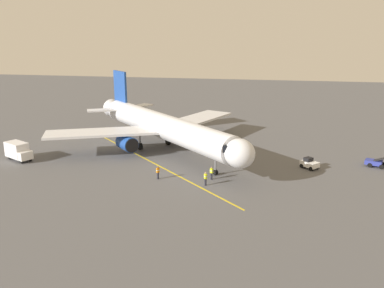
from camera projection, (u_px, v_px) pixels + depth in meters
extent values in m
plane|color=#565659|center=(169.00, 153.00, 63.64)|extent=(220.00, 220.00, 0.00)
cube|color=yellow|center=(153.00, 163.00, 59.05)|extent=(28.71, 28.19, 0.01)
cylinder|color=silver|center=(163.00, 126.00, 63.66)|extent=(26.92, 26.53, 3.80)
ellipsoid|color=silver|center=(240.00, 153.00, 49.12)|extent=(5.38, 5.38, 3.61)
cone|color=silver|center=(115.00, 109.00, 78.45)|extent=(4.54, 4.54, 3.42)
cube|color=black|center=(232.00, 146.00, 50.09)|extent=(3.40, 3.43, 0.90)
cube|color=silver|center=(195.00, 120.00, 71.41)|extent=(11.32, 17.74, 0.36)
cylinder|color=#1E479E|center=(191.00, 133.00, 68.15)|extent=(4.04, 4.02, 2.30)
cylinder|color=black|center=(196.00, 135.00, 66.75)|extent=(1.61, 1.64, 2.10)
cube|color=silver|center=(103.00, 132.00, 62.18)|extent=(17.71, 11.57, 0.36)
cylinder|color=#1E479E|center=(127.00, 143.00, 61.87)|extent=(4.04, 4.02, 2.30)
cylinder|color=black|center=(132.00, 146.00, 60.47)|extent=(1.61, 1.64, 2.10)
cube|color=#1E479E|center=(120.00, 91.00, 75.06)|extent=(3.68, 3.62, 7.20)
cube|color=silver|center=(137.00, 107.00, 77.39)|extent=(5.00, 6.80, 0.24)
cube|color=silver|center=(106.00, 110.00, 73.92)|extent=(6.78, 5.09, 0.24)
cylinder|color=slate|center=(216.00, 162.00, 53.49)|extent=(0.24, 0.24, 2.77)
cylinder|color=black|center=(215.00, 172.00, 53.85)|extent=(0.81, 0.81, 0.70)
cylinder|color=slate|center=(168.00, 134.00, 68.03)|extent=(0.24, 0.24, 2.77)
cylinder|color=black|center=(168.00, 142.00, 68.39)|extent=(1.10, 1.09, 1.10)
cylinder|color=slate|center=(140.00, 138.00, 65.22)|extent=(0.24, 0.24, 2.77)
cylinder|color=black|center=(140.00, 146.00, 65.58)|extent=(1.10, 1.09, 1.10)
cylinder|color=#23232D|center=(211.00, 176.00, 52.14)|extent=(0.26, 0.26, 0.88)
cube|color=#D8EA19|center=(212.00, 171.00, 51.95)|extent=(0.45, 0.42, 0.60)
cube|color=silver|center=(212.00, 171.00, 51.95)|extent=(0.47, 0.44, 0.10)
sphere|color=#9E7051|center=(212.00, 168.00, 51.84)|extent=(0.22, 0.22, 0.22)
cylinder|color=#23232D|center=(158.00, 176.00, 52.32)|extent=(0.26, 0.26, 0.88)
cube|color=orange|center=(158.00, 170.00, 52.13)|extent=(0.42, 0.45, 0.60)
cube|color=silver|center=(158.00, 170.00, 52.13)|extent=(0.44, 0.47, 0.10)
sphere|color=brown|center=(158.00, 167.00, 52.02)|extent=(0.22, 0.22, 0.22)
cylinder|color=#23232D|center=(205.00, 182.00, 50.09)|extent=(0.26, 0.26, 0.88)
cube|color=#D8EA19|center=(206.00, 176.00, 49.90)|extent=(0.42, 0.45, 0.60)
cube|color=silver|center=(206.00, 176.00, 49.90)|extent=(0.44, 0.47, 0.10)
sphere|color=tan|center=(206.00, 173.00, 49.79)|extent=(0.22, 0.22, 0.22)
cube|color=#2D3899|center=(374.00, 162.00, 57.22)|extent=(2.58, 2.17, 0.60)
cylinder|color=black|center=(383.00, 164.00, 57.25)|extent=(0.69, 0.46, 0.64)
cylinder|color=black|center=(382.00, 167.00, 56.18)|extent=(0.69, 0.46, 0.64)
cylinder|color=black|center=(371.00, 163.00, 58.01)|extent=(0.69, 0.46, 0.64)
cylinder|color=black|center=(370.00, 165.00, 56.94)|extent=(0.69, 0.46, 0.64)
cube|color=white|center=(24.00, 155.00, 59.13)|extent=(2.38, 2.47, 1.20)
cube|color=black|center=(27.00, 155.00, 58.66)|extent=(0.92, 1.58, 0.70)
cube|color=silver|center=(17.00, 150.00, 60.18)|extent=(4.12, 3.43, 2.20)
cylinder|color=black|center=(30.00, 158.00, 59.63)|extent=(0.86, 0.61, 0.84)
cylinder|color=black|center=(21.00, 161.00, 58.65)|extent=(0.86, 0.61, 0.84)
cylinder|color=black|center=(18.00, 155.00, 61.56)|extent=(0.86, 0.61, 0.84)
cylinder|color=black|center=(10.00, 157.00, 60.58)|extent=(0.86, 0.61, 0.84)
cube|color=white|center=(310.00, 164.00, 56.35)|extent=(2.71, 2.67, 0.70)
cube|color=black|center=(308.00, 159.00, 56.43)|extent=(1.41, 1.42, 0.50)
cylinder|color=black|center=(317.00, 167.00, 56.18)|extent=(0.61, 0.59, 0.60)
cylinder|color=black|center=(311.00, 169.00, 55.45)|extent=(0.61, 0.59, 0.60)
cylinder|color=black|center=(308.00, 164.00, 57.44)|extent=(0.61, 0.59, 0.60)
cylinder|color=black|center=(302.00, 166.00, 56.70)|extent=(0.61, 0.59, 0.60)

